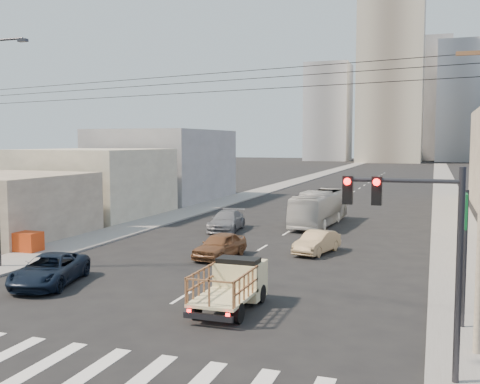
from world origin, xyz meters
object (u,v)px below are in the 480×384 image
Objects in this scene: navy_pickup at (49,270)px; green_sign at (465,226)px; flatbed_pickup at (231,282)px; city_bus at (319,208)px; sedan_brown at (220,245)px; sedan_grey at (227,221)px; crate_stack at (26,241)px; sedan_tan at (317,242)px; traffic_signal at (420,237)px.

green_sign reaches higher than navy_pickup.
flatbed_pickup is at bearing -177.94° from green_sign.
green_sign is (9.68, -23.33, 2.36)m from city_bus.
flatbed_pickup is at bearing -58.16° from sedan_brown.
sedan_brown is at bearing -77.93° from sedan_grey.
crate_stack is (-15.59, 6.64, -0.40)m from flatbed_pickup.
crate_stack is at bearing 165.32° from green_sign.
sedan_brown is at bearing -134.19° from sedan_tan.
traffic_signal is (11.20, -13.78, 3.36)m from sedan_brown.
sedan_tan is (1.00, 12.23, -0.43)m from flatbed_pickup.
flatbed_pickup is 0.44× the size of city_bus.
sedan_tan is at bearing 122.44° from green_sign.
traffic_signal is at bearing -33.19° from flatbed_pickup.
crate_stack is at bearing -131.61° from sedan_grey.
sedan_grey is at bearing -136.03° from city_bus.
sedan_tan is 10.29m from sedan_grey.
sedan_grey is at bearing 155.86° from sedan_tan.
sedan_brown is at bearing 113.86° from flatbed_pickup.
city_bus is 7.93m from sedan_grey.
traffic_signal is (14.32, -23.23, 3.34)m from sedan_grey.
sedan_brown is 1.04× the size of sedan_tan.
crate_stack is (-6.27, 5.86, -0.02)m from navy_pickup.
crate_stack is (-22.77, 11.34, -3.39)m from traffic_signal.
sedan_tan is 2.25× the size of crate_stack.
traffic_signal is (6.19, -16.93, 3.41)m from sedan_tan.
green_sign is at bearing 74.45° from traffic_signal.
navy_pickup is 15.41m from sedan_tan.
flatbed_pickup is 1.04× the size of sedan_brown.
sedan_brown is 0.84× the size of sedan_grey.
green_sign reaches higher than flatbed_pickup.
sedan_brown is 0.71× the size of traffic_signal.
green_sign is 2.78× the size of crate_stack.
flatbed_pickup is at bearing -83.58° from city_bus.
navy_pickup is at bearing -103.21° from sedan_grey.
green_sign is at bearing -43.93° from sedan_tan.
flatbed_pickup is 0.87× the size of sedan_grey.
navy_pickup is 17.89m from sedan_grey.
traffic_signal reaches higher than city_bus.
sedan_grey is at bearing 116.25° from sedan_brown.
crate_stack is at bearing 122.95° from navy_pickup.
green_sign is (17.89, -0.47, 3.04)m from navy_pickup.
sedan_tan is 0.68× the size of traffic_signal.
sedan_brown is 5.92m from sedan_tan.
green_sign reaches higher than sedan_tan.
traffic_signal is at bearing -42.92° from sedan_brown.
traffic_signal is at bearing -64.56° from sedan_grey.
flatbed_pickup is at bearing -23.07° from crate_stack.
traffic_signal is (8.28, -28.33, 2.70)m from city_bus.
green_sign is (15.71, -18.22, 3.01)m from sedan_grey.
green_sign is 25.17m from crate_stack.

